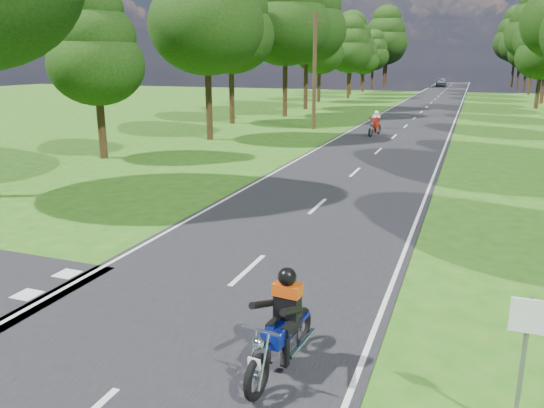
% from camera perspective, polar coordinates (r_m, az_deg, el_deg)
% --- Properties ---
extents(ground, '(160.00, 160.00, 0.00)m').
position_cam_1_polar(ground, '(10.92, -6.83, -10.86)').
color(ground, '#255D15').
rests_on(ground, ground).
extents(main_road, '(7.00, 140.00, 0.02)m').
position_cam_1_polar(main_road, '(59.04, 16.31, 9.99)').
color(main_road, black).
rests_on(main_road, ground).
extents(road_markings, '(7.40, 140.00, 0.01)m').
position_cam_1_polar(road_markings, '(57.19, 16.01, 9.87)').
color(road_markings, silver).
rests_on(road_markings, main_road).
extents(treeline, '(40.00, 115.35, 14.78)m').
position_cam_1_polar(treeline, '(68.89, 18.82, 17.34)').
color(treeline, black).
rests_on(treeline, ground).
extents(telegraph_pole, '(1.20, 0.26, 8.00)m').
position_cam_1_polar(telegraph_pole, '(38.18, 4.60, 14.11)').
color(telegraph_pole, '#382616').
rests_on(telegraph_pole, ground).
extents(road_sign, '(0.45, 0.07, 2.00)m').
position_cam_1_polar(road_sign, '(7.54, 25.57, -13.54)').
color(road_sign, slate).
rests_on(road_sign, ground).
extents(rider_near_blue, '(0.84, 2.04, 1.66)m').
position_cam_1_polar(rider_near_blue, '(8.44, 0.97, -12.58)').
color(rider_near_blue, navy).
rests_on(rider_near_blue, main_road).
extents(rider_far_red, '(0.92, 2.01, 1.62)m').
position_cam_1_polar(rider_far_red, '(35.34, 11.03, 8.52)').
color(rider_far_red, '#B1230D').
rests_on(rider_far_red, main_road).
extents(distant_car, '(1.96, 4.58, 1.54)m').
position_cam_1_polar(distant_car, '(106.41, 17.75, 12.37)').
color(distant_car, '#B7B9BF').
rests_on(distant_car, main_road).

